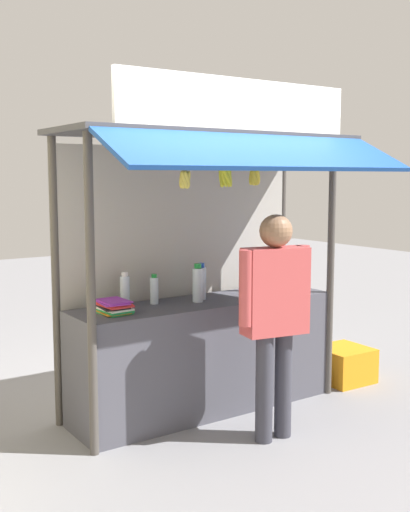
{
  "coord_description": "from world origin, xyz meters",
  "views": [
    {
      "loc": [
        -2.72,
        -4.0,
        1.82
      ],
      "look_at": [
        0.0,
        0.0,
        1.22
      ],
      "focal_mm": 44.63,
      "sensor_mm": 36.0,
      "label": 1
    }
  ],
  "objects": [
    {
      "name": "ground_plane",
      "position": [
        0.0,
        0.0,
        0.0
      ],
      "size": [
        20.0,
        20.0,
        0.0
      ],
      "primitive_type": "plane",
      "color": "gray"
    },
    {
      "name": "stall_counter",
      "position": [
        0.0,
        0.0,
        0.43
      ],
      "size": [
        2.14,
        0.55,
        0.87
      ],
      "primitive_type": "cube",
      "color": "#4C4C56",
      "rests_on": "ground"
    },
    {
      "name": "stall_structure",
      "position": [
        0.0,
        0.04,
        1.48
      ],
      "size": [
        2.34,
        1.35,
        2.49
      ],
      "color": "#4C4742",
      "rests_on": "ground"
    },
    {
      "name": "water_bottle_mid_left",
      "position": [
        0.01,
        0.07,
        1.0
      ],
      "size": [
        0.08,
        0.08,
        0.29
      ],
      "color": "silver",
      "rests_on": "stall_counter"
    },
    {
      "name": "water_bottle_right",
      "position": [
        -0.6,
        0.17,
        0.99
      ],
      "size": [
        0.07,
        0.07,
        0.26
      ],
      "color": "silver",
      "rests_on": "stall_counter"
    },
    {
      "name": "water_bottle_mid_right",
      "position": [
        0.9,
        0.07,
        1.01
      ],
      "size": [
        0.08,
        0.08,
        0.3
      ],
      "color": "silver",
      "rests_on": "stall_counter"
    },
    {
      "name": "water_bottle_far_left",
      "position": [
        -0.38,
        0.12,
        0.97
      ],
      "size": [
        0.06,
        0.06,
        0.23
      ],
      "color": "silver",
      "rests_on": "stall_counter"
    },
    {
      "name": "water_bottle_back_right",
      "position": [
        -0.07,
        0.0,
        1.0
      ],
      "size": [
        0.08,
        0.08,
        0.3
      ],
      "color": "silver",
      "rests_on": "stall_counter"
    },
    {
      "name": "water_bottle_rear_center",
      "position": [
        0.77,
        0.21,
        1.01
      ],
      "size": [
        0.09,
        0.09,
        0.31
      ],
      "color": "silver",
      "rests_on": "stall_counter"
    },
    {
      "name": "magazine_stack_left",
      "position": [
        0.63,
        -0.06,
        0.9
      ],
      "size": [
        0.25,
        0.31,
        0.07
      ],
      "color": "orange",
      "rests_on": "stall_counter"
    },
    {
      "name": "magazine_stack_back_left",
      "position": [
        -0.78,
        -0.01,
        0.91
      ],
      "size": [
        0.22,
        0.28,
        0.09
      ],
      "color": "green",
      "rests_on": "stall_counter"
    },
    {
      "name": "banana_bunch_leftmost",
      "position": [
        -0.42,
        -0.38,
        1.8
      ],
      "size": [
        0.09,
        0.09,
        0.27
      ],
      "color": "#332D23"
    },
    {
      "name": "banana_bunch_inner_left",
      "position": [
        -0.08,
        -0.38,
        1.83
      ],
      "size": [
        0.12,
        0.12,
        0.27
      ],
      "color": "#332D23"
    },
    {
      "name": "banana_bunch_inner_right",
      "position": [
        0.18,
        -0.38,
        1.83
      ],
      "size": [
        0.1,
        0.1,
        0.26
      ],
      "color": "#332D23"
    },
    {
      "name": "vendor_person",
      "position": [
        0.07,
        -0.74,
        0.95
      ],
      "size": [
        0.6,
        0.27,
        1.57
      ],
      "rotation": [
        0.0,
        0.0,
        2.96
      ],
      "color": "#383842",
      "rests_on": "ground"
    },
    {
      "name": "plastic_crate",
      "position": [
        1.41,
        -0.13,
        0.15
      ],
      "size": [
        0.45,
        0.45,
        0.3
      ],
      "primitive_type": "cube",
      "rotation": [
        0.0,
        0.0,
        -0.03
      ],
      "color": "orange",
      "rests_on": "ground"
    }
  ]
}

